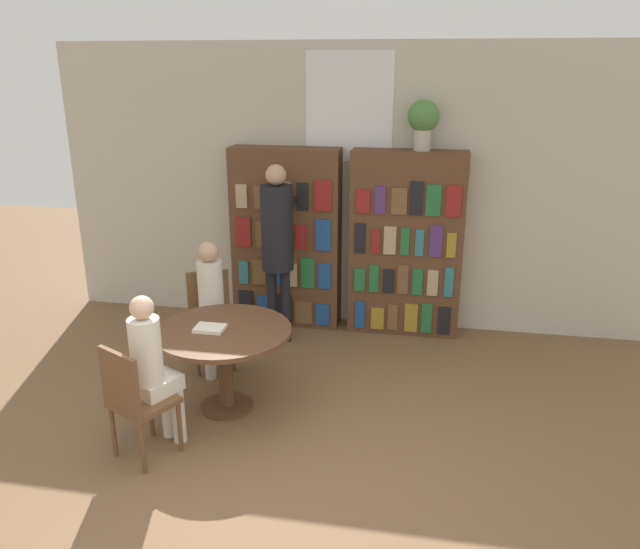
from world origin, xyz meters
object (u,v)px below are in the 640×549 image
object	(u,v)px
chair_left_side	(211,314)
chair_near_camera	(134,398)
librarian_standing	(277,235)
seated_reader_right	(153,365)
bookshelf_right	(406,245)
flower_vase	(423,120)
reading_table	(224,344)
seated_reader_left	(212,301)
bookshelf_left	(286,239)

from	to	relation	value
chair_left_side	chair_near_camera	bearing A→B (deg)	63.00
librarian_standing	chair_left_side	bearing A→B (deg)	-130.18
chair_near_camera	seated_reader_right	world-z (taller)	seated_reader_right
chair_left_side	seated_reader_right	world-z (taller)	seated_reader_right
bookshelf_right	chair_left_side	size ratio (longest dim) A/B	2.16
bookshelf_right	flower_vase	distance (m)	1.28
reading_table	chair_left_side	size ratio (longest dim) A/B	1.24
chair_near_camera	librarian_standing	xyz separation A→B (m)	(0.51, 2.21, 0.64)
chair_near_camera	seated_reader_left	world-z (taller)	seated_reader_left
seated_reader_right	chair_near_camera	bearing A→B (deg)	-90.00
chair_near_camera	librarian_standing	bearing A→B (deg)	103.76
bookshelf_left	chair_left_side	xyz separation A→B (m)	(-0.49, -1.11, -0.46)
chair_left_side	reading_table	bearing A→B (deg)	90.00
reading_table	librarian_standing	xyz separation A→B (m)	(0.11, 1.41, 0.55)
bookshelf_right	librarian_standing	bearing A→B (deg)	-158.26
bookshelf_right	seated_reader_left	size ratio (longest dim) A/B	1.55
reading_table	librarian_standing	distance (m)	1.52
flower_vase	chair_near_camera	xyz separation A→B (m)	(-1.88, -2.72, -1.74)
bookshelf_left	reading_table	xyz separation A→B (m)	(-0.08, -1.91, -0.37)
bookshelf_right	flower_vase	xyz separation A→B (m)	(0.11, 0.00, 1.28)
reading_table	chair_left_side	xyz separation A→B (m)	(-0.41, 0.80, -0.09)
bookshelf_left	chair_left_side	distance (m)	1.30
reading_table	seated_reader_left	distance (m)	0.72
bookshelf_right	reading_table	size ratio (longest dim) A/B	1.74
librarian_standing	flower_vase	bearing A→B (deg)	20.27
bookshelf_left	chair_near_camera	bearing A→B (deg)	-100.03
reading_table	chair_near_camera	world-z (taller)	chair_near_camera
bookshelf_right	flower_vase	world-z (taller)	flower_vase
chair_near_camera	seated_reader_right	bearing A→B (deg)	90.00
seated_reader_left	chair_near_camera	bearing A→B (deg)	59.64
flower_vase	seated_reader_right	bearing A→B (deg)	-125.19
flower_vase	bookshelf_right	bearing A→B (deg)	-177.60
reading_table	chair_left_side	bearing A→B (deg)	117.20
bookshelf_right	seated_reader_left	distance (m)	2.14
flower_vase	librarian_standing	size ratio (longest dim) A/B	0.27
flower_vase	chair_near_camera	distance (m)	3.74
reading_table	seated_reader_right	distance (m)	0.72
bookshelf_left	reading_table	distance (m)	1.95
flower_vase	librarian_standing	world-z (taller)	flower_vase
seated_reader_left	chair_left_side	bearing A→B (deg)	-90.00
bookshelf_right	librarian_standing	world-z (taller)	bookshelf_right
bookshelf_right	seated_reader_left	xyz separation A→B (m)	(-1.69, -1.28, -0.26)
bookshelf_right	seated_reader_right	xyz separation A→B (m)	(-1.69, -2.55, -0.28)
bookshelf_left	chair_left_side	size ratio (longest dim) A/B	2.16
chair_left_side	seated_reader_left	bearing A→B (deg)	90.00
reading_table	seated_reader_left	xyz separation A→B (m)	(-0.33, 0.63, 0.11)
bookshelf_right	flower_vase	size ratio (longest dim) A/B	3.97
seated_reader_left	librarian_standing	distance (m)	0.99
chair_near_camera	chair_left_side	distance (m)	1.60
bookshelf_right	seated_reader_left	world-z (taller)	bookshelf_right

